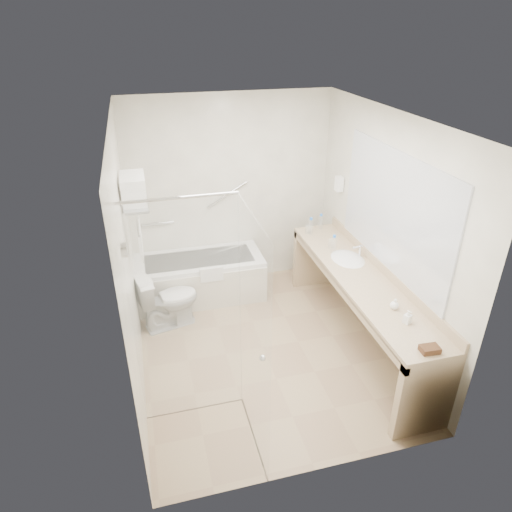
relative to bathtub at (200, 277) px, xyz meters
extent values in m
plane|color=tan|center=(0.50, -1.24, -0.28)|extent=(3.20, 3.20, 0.00)
cube|color=white|center=(0.50, -1.24, 2.22)|extent=(2.60, 3.20, 0.10)
cube|color=silver|center=(0.50, 0.36, 0.97)|extent=(2.60, 0.10, 2.50)
cube|color=silver|center=(0.50, -2.84, 0.97)|extent=(2.60, 0.10, 2.50)
cube|color=silver|center=(-0.80, -1.24, 0.97)|extent=(0.10, 3.20, 2.50)
cube|color=silver|center=(1.80, -1.24, 0.97)|extent=(0.10, 3.20, 2.50)
cube|color=silver|center=(0.00, 0.01, 0.00)|extent=(1.60, 0.70, 0.55)
cube|color=beige|center=(0.00, -0.35, -0.03)|extent=(1.60, 0.02, 0.50)
cube|color=white|center=(0.10, -0.34, 0.22)|extent=(0.28, 0.06, 0.18)
cylinder|color=silver|center=(-0.45, 0.32, 0.67)|extent=(0.40, 0.03, 0.03)
cylinder|color=silver|center=(0.45, 0.32, 0.97)|extent=(0.53, 0.03, 0.33)
cube|color=silver|center=(-0.35, -1.94, 0.77)|extent=(0.90, 0.01, 2.10)
cube|color=silver|center=(0.10, -2.39, 0.77)|extent=(0.02, 0.90, 2.10)
cylinder|color=silver|center=(-0.35, -1.94, 1.82)|extent=(0.90, 0.02, 0.02)
sphere|color=silver|center=(0.13, -2.54, 0.72)|extent=(0.05, 0.05, 0.05)
cylinder|color=silver|center=(-0.75, -2.39, 1.67)|extent=(0.04, 0.10, 0.10)
cube|color=silver|center=(-0.67, -0.89, 1.42)|extent=(0.24, 0.55, 0.02)
cylinder|color=silver|center=(-0.67, -0.89, 1.20)|extent=(0.02, 0.55, 0.02)
cube|color=white|center=(-0.67, -0.89, 1.04)|extent=(0.03, 0.42, 0.32)
cube|color=white|center=(-0.67, -0.89, 1.48)|extent=(0.22, 0.40, 0.08)
cube|color=white|center=(-0.67, -0.89, 1.57)|extent=(0.22, 0.40, 0.08)
cube|color=white|center=(-0.67, -0.89, 1.65)|extent=(0.22, 0.40, 0.08)
cube|color=tan|center=(1.52, -1.39, 0.55)|extent=(0.55, 2.70, 0.05)
cube|color=tan|center=(1.78, -1.39, 0.62)|extent=(0.03, 2.70, 0.10)
cube|color=tan|center=(1.27, -1.39, 0.49)|extent=(0.04, 2.70, 0.08)
cube|color=tan|center=(1.52, -2.70, 0.12)|extent=(0.55, 0.08, 0.80)
cube|color=tan|center=(1.52, -0.08, 0.12)|extent=(0.55, 0.08, 0.80)
ellipsoid|color=silver|center=(1.55, -0.99, 0.54)|extent=(0.40, 0.52, 0.14)
cylinder|color=silver|center=(1.70, -0.99, 0.65)|extent=(0.03, 0.03, 0.14)
cube|color=silver|center=(1.79, -1.39, 1.27)|extent=(0.02, 2.00, 1.20)
cube|color=white|center=(1.75, -0.19, 1.17)|extent=(0.08, 0.10, 0.18)
imported|color=silver|center=(-0.45, -0.54, 0.07)|extent=(0.77, 0.54, 0.69)
cube|color=#4F2D1C|center=(1.51, -2.64, 0.60)|extent=(0.16, 0.11, 0.05)
imported|color=white|center=(1.54, -2.24, 0.60)|extent=(0.11, 0.14, 0.06)
imported|color=white|center=(1.55, -2.01, 0.62)|extent=(0.10, 0.12, 0.08)
cylinder|color=silver|center=(1.38, -0.25, 0.67)|extent=(0.07, 0.07, 0.19)
cylinder|color=blue|center=(1.38, -0.25, 0.78)|extent=(0.04, 0.04, 0.03)
cylinder|color=silver|center=(1.46, -0.80, 0.67)|extent=(0.07, 0.07, 0.19)
cylinder|color=blue|center=(1.46, -0.80, 0.78)|extent=(0.04, 0.04, 0.03)
cylinder|color=silver|center=(1.57, -0.14, 0.66)|extent=(0.06, 0.06, 0.18)
cylinder|color=blue|center=(1.57, -0.14, 0.76)|extent=(0.03, 0.03, 0.03)
cylinder|color=silver|center=(1.37, -0.22, 0.63)|extent=(0.10, 0.10, 0.10)
cylinder|color=silver|center=(1.49, -0.68, 0.62)|extent=(0.08, 0.08, 0.10)
camera|label=1|loc=(-0.59, -5.10, 2.99)|focal=32.00mm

